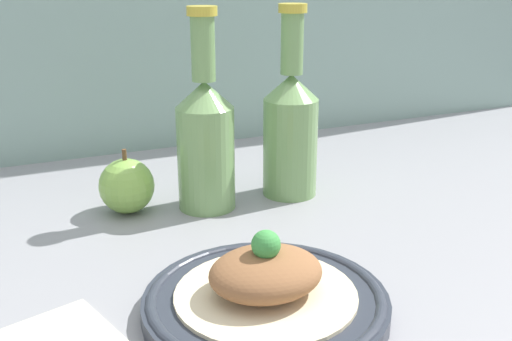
# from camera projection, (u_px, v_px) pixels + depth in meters

# --- Properties ---
(ground_plane) EXTENTS (1.80, 1.10, 0.04)m
(ground_plane) POSITION_uv_depth(u_px,v_px,m) (322.00, 282.00, 0.68)
(ground_plane) COLOR gray
(plate) EXTENTS (0.24, 0.24, 0.02)m
(plate) POSITION_uv_depth(u_px,v_px,m) (266.00, 302.00, 0.58)
(plate) COLOR #2D333D
(plate) RESTS_ON ground_plane
(plated_food) EXTENTS (0.18, 0.18, 0.07)m
(plated_food) POSITION_uv_depth(u_px,v_px,m) (266.00, 276.00, 0.57)
(plated_food) COLOR beige
(plated_food) RESTS_ON plate
(cider_bottle_left) EXTENTS (0.08, 0.08, 0.27)m
(cider_bottle_left) POSITION_uv_depth(u_px,v_px,m) (206.00, 138.00, 0.81)
(cider_bottle_left) COLOR #729E5B
(cider_bottle_left) RESTS_ON ground_plane
(cider_bottle_right) EXTENTS (0.08, 0.08, 0.27)m
(cider_bottle_right) POSITION_uv_depth(u_px,v_px,m) (291.00, 128.00, 0.85)
(cider_bottle_right) COLOR #729E5B
(cider_bottle_right) RESTS_ON ground_plane
(apple) EXTENTS (0.07, 0.07, 0.09)m
(apple) POSITION_uv_depth(u_px,v_px,m) (127.00, 186.00, 0.81)
(apple) COLOR #84B74C
(apple) RESTS_ON ground_plane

